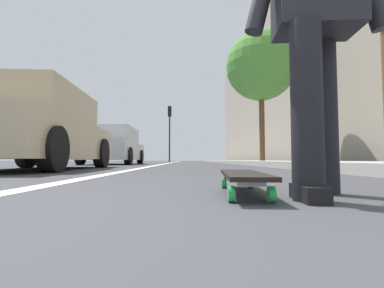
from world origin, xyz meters
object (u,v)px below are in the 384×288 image
skateboard (243,176)px  street_tree_mid (261,66)px  traffic_light (170,124)px  parked_car_mid (114,147)px  skater_person (315,10)px  parked_car_near (37,131)px

skateboard → street_tree_mid: 11.18m
skateboard → traffic_light: traffic_light is taller
parked_car_mid → skater_person: bearing=-159.9°
parked_car_near → skater_person: bearing=-137.9°
traffic_light → street_tree_mid: street_tree_mid is taller
skater_person → parked_car_mid: size_ratio=0.37×
parked_car_near → parked_car_mid: size_ratio=0.95×
skater_person → street_tree_mid: street_tree_mid is taller
parked_car_mid → parked_car_near: bearing=-178.2°
skater_person → parked_car_near: size_ratio=0.39×
skateboard → parked_car_mid: 10.43m
skater_person → parked_car_mid: bearing=20.1°
parked_car_near → street_tree_mid: (6.30, -5.98, 3.45)m
skateboard → traffic_light: size_ratio=0.19×
skater_person → traffic_light: bearing=5.8°
skater_person → parked_car_mid: 10.67m
parked_car_mid → street_tree_mid: bearing=-88.7°
skateboard → parked_car_near: bearing=40.2°
skater_person → parked_car_mid: skater_person is taller
parked_car_near → traffic_light: traffic_light is taller
street_tree_mid → parked_car_near: bearing=136.5°
parked_car_near → skateboard: bearing=-139.8°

